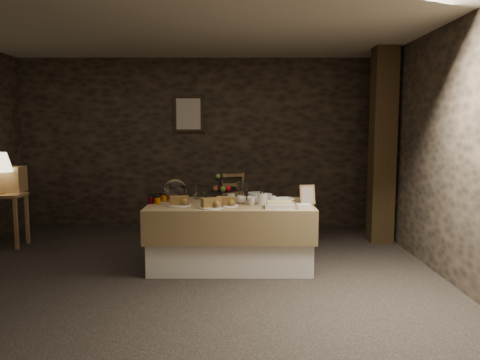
{
  "coord_description": "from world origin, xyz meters",
  "views": [
    {
      "loc": [
        0.64,
        -4.77,
        1.56
      ],
      "look_at": [
        0.64,
        0.2,
        0.99
      ],
      "focal_mm": 35.0,
      "sensor_mm": 36.0,
      "label": 1
    }
  ],
  "objects_px": {
    "chair": "(235,204)",
    "timber_column": "(382,146)",
    "fruit_stand": "(222,188)",
    "wine_rack": "(7,179)",
    "buffet_table": "(230,230)"
  },
  "relations": [
    {
      "from": "chair",
      "to": "timber_column",
      "type": "xyz_separation_m",
      "value": [
        1.99,
        -0.84,
        0.93
      ]
    },
    {
      "from": "chair",
      "to": "timber_column",
      "type": "relative_size",
      "value": 0.25
    },
    {
      "from": "timber_column",
      "to": "fruit_stand",
      "type": "height_order",
      "value": "timber_column"
    },
    {
      "from": "timber_column",
      "to": "chair",
      "type": "bearing_deg",
      "value": 157.03
    },
    {
      "from": "wine_rack",
      "to": "fruit_stand",
      "type": "distance_m",
      "value": 2.97
    },
    {
      "from": "wine_rack",
      "to": "chair",
      "type": "bearing_deg",
      "value": 17.48
    },
    {
      "from": "buffet_table",
      "to": "timber_column",
      "type": "xyz_separation_m",
      "value": [
        2.02,
        1.15,
        0.89
      ]
    },
    {
      "from": "wine_rack",
      "to": "fruit_stand",
      "type": "height_order",
      "value": "fruit_stand"
    },
    {
      "from": "fruit_stand",
      "to": "wine_rack",
      "type": "bearing_deg",
      "value": 165.97
    },
    {
      "from": "wine_rack",
      "to": "buffet_table",
      "type": "bearing_deg",
      "value": -19.34
    },
    {
      "from": "buffet_table",
      "to": "wine_rack",
      "type": "distance_m",
      "value": 3.2
    },
    {
      "from": "fruit_stand",
      "to": "timber_column",
      "type": "bearing_deg",
      "value": 21.17
    },
    {
      "from": "wine_rack",
      "to": "chair",
      "type": "distance_m",
      "value": 3.19
    },
    {
      "from": "buffet_table",
      "to": "fruit_stand",
      "type": "relative_size",
      "value": 5.45
    },
    {
      "from": "chair",
      "to": "fruit_stand",
      "type": "distance_m",
      "value": 1.74
    }
  ]
}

